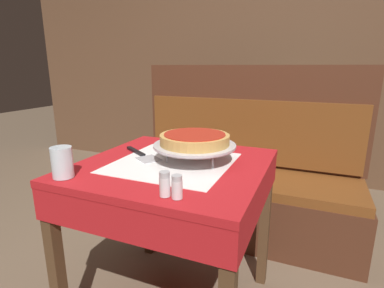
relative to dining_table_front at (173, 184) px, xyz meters
The scene contains 11 objects.
dining_table_front is the anchor object (origin of this frame).
dining_table_rear 1.61m from the dining_table_front, 78.37° to the left, with size 0.69×0.69×0.77m.
booth_bench 0.95m from the dining_table_front, 83.14° to the left, with size 1.63×0.54×1.19m.
back_wall_panel 2.20m from the dining_table_front, 90.00° to the left, with size 6.00×0.04×2.40m, color brown.
pizza_pan_stand 0.20m from the dining_table_front, 30.54° to the left, with size 0.36×0.36×0.08m.
deep_dish_pizza 0.23m from the dining_table_front, 30.54° to the left, with size 0.31×0.31×0.05m.
pizza_server 0.22m from the dining_table_front, 169.28° to the left, with size 0.26×0.19×0.01m.
water_glass_near 0.48m from the dining_table_front, 133.41° to the right, with size 0.08×0.08×0.12m.
salt_shaker 0.38m from the dining_table_front, 68.07° to the right, with size 0.04×0.04×0.08m.
pepper_shaker 0.40m from the dining_table_front, 61.77° to the right, with size 0.04×0.04×0.08m.
condiment_caddy 1.67m from the dining_table_front, 75.15° to the left, with size 0.12×0.12×0.18m.
Camera 1 is at (0.56, -1.13, 1.19)m, focal length 28.00 mm.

